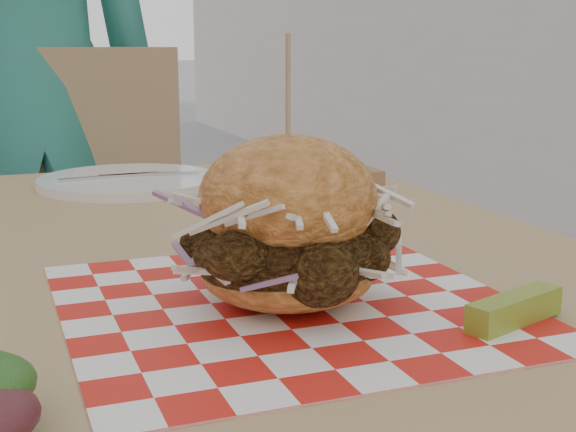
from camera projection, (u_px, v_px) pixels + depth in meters
name	position (u px, v px, depth m)	size (l,w,h in m)	color
diner	(25.00, 83.00, 1.76)	(0.64, 0.42, 1.74)	#2D8374
patio_table	(205.00, 330.00, 0.83)	(0.80, 1.20, 0.75)	tan
patio_chair	(106.00, 239.00, 1.70)	(0.52, 0.53, 0.95)	tan
paper_liner	(288.00, 304.00, 0.66)	(0.36, 0.36, 0.00)	red
sandwich	(288.00, 232.00, 0.65)	(0.19, 0.19, 0.22)	orange
pickle_spear	(515.00, 309.00, 0.61)	(0.10, 0.02, 0.02)	#93A530
place_setting	(129.00, 181.00, 1.20)	(0.27, 0.27, 0.02)	white
kraft_tray	(323.00, 170.00, 1.21)	(0.15, 0.12, 0.06)	#906441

